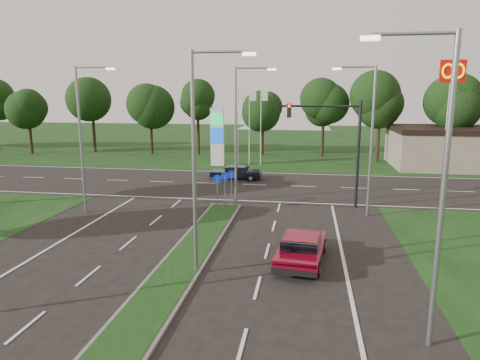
# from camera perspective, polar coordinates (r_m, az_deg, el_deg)

# --- Properties ---
(ground) EXTENTS (160.00, 160.00, 0.00)m
(ground) POSITION_cam_1_polar(r_m,az_deg,el_deg) (13.67, -16.29, -21.61)
(ground) COLOR black
(ground) RESTS_ON ground
(verge_far) EXTENTS (160.00, 50.00, 0.02)m
(verge_far) POSITION_cam_1_polar(r_m,az_deg,el_deg) (65.90, 4.41, 4.92)
(verge_far) COLOR black
(verge_far) RESTS_ON ground
(cross_road) EXTENTS (160.00, 12.00, 0.02)m
(cross_road) POSITION_cam_1_polar(r_m,az_deg,el_deg) (35.45, 0.31, -0.60)
(cross_road) COLOR black
(cross_road) RESTS_ON ground
(median_kerb) EXTENTS (2.00, 26.00, 0.12)m
(median_kerb) POSITION_cam_1_polar(r_m,az_deg,el_deg) (16.86, -10.37, -14.42)
(median_kerb) COLOR slate
(median_kerb) RESTS_ON ground
(commercial_building) EXTENTS (16.00, 9.00, 4.00)m
(commercial_building) POSITION_cam_1_polar(r_m,az_deg,el_deg) (49.51, 28.80, 3.75)
(commercial_building) COLOR gray
(commercial_building) RESTS_ON ground
(streetlight_median_near) EXTENTS (2.53, 0.22, 9.00)m
(streetlight_median_near) POSITION_cam_1_polar(r_m,az_deg,el_deg) (16.97, -5.55, 3.65)
(streetlight_median_near) COLOR gray
(streetlight_median_near) RESTS_ON ground
(streetlight_median_far) EXTENTS (2.53, 0.22, 9.00)m
(streetlight_median_far) POSITION_cam_1_polar(r_m,az_deg,el_deg) (26.71, -0.15, 6.49)
(streetlight_median_far) COLOR gray
(streetlight_median_far) RESTS_ON ground
(streetlight_left_far) EXTENTS (2.53, 0.22, 9.00)m
(streetlight_left_far) POSITION_cam_1_polar(r_m,az_deg,el_deg) (27.89, -20.18, 6.01)
(streetlight_left_far) COLOR gray
(streetlight_left_far) RESTS_ON ground
(streetlight_right_far) EXTENTS (2.53, 0.22, 9.00)m
(streetlight_right_far) POSITION_cam_1_polar(r_m,az_deg,el_deg) (26.62, 16.76, 6.00)
(streetlight_right_far) COLOR gray
(streetlight_right_far) RESTS_ON ground
(streetlight_right_near) EXTENTS (2.53, 0.22, 9.00)m
(streetlight_right_near) POSITION_cam_1_polar(r_m,az_deg,el_deg) (12.98, 24.77, 0.27)
(streetlight_right_near) COLOR gray
(streetlight_right_near) RESTS_ON ground
(traffic_signal) EXTENTS (5.10, 0.42, 7.00)m
(traffic_signal) POSITION_cam_1_polar(r_m,az_deg,el_deg) (28.47, 12.96, 5.65)
(traffic_signal) COLOR black
(traffic_signal) RESTS_ON ground
(median_signs) EXTENTS (1.16, 1.76, 2.38)m
(median_signs) POSITION_cam_1_polar(r_m,az_deg,el_deg) (27.76, -2.06, -0.35)
(median_signs) COLOR gray
(median_signs) RESTS_ON ground
(gas_pylon) EXTENTS (5.80, 1.26, 8.00)m
(gas_pylon) POSITION_cam_1_polar(r_m,az_deg,el_deg) (44.45, -2.76, 5.98)
(gas_pylon) COLOR silver
(gas_pylon) RESTS_ON ground
(mcdonalds_sign) EXTENTS (2.20, 0.47, 10.40)m
(mcdonalds_sign) POSITION_cam_1_polar(r_m,az_deg,el_deg) (44.14, 26.34, 11.04)
(mcdonalds_sign) COLOR silver
(mcdonalds_sign) RESTS_ON ground
(treeline_far) EXTENTS (6.00, 6.00, 9.90)m
(treeline_far) POSITION_cam_1_polar(r_m,az_deg,el_deg) (50.48, 3.22, 10.75)
(treeline_far) COLOR black
(treeline_far) RESTS_ON ground
(red_sedan) EXTENTS (2.35, 4.71, 1.25)m
(red_sedan) POSITION_cam_1_polar(r_m,az_deg,el_deg) (19.36, 8.19, -8.93)
(red_sedan) COLOR maroon
(red_sedan) RESTS_ON ground
(navy_sedan) EXTENTS (4.37, 1.90, 1.19)m
(navy_sedan) POSITION_cam_1_polar(r_m,az_deg,el_deg) (37.44, -0.51, 1.04)
(navy_sedan) COLOR black
(navy_sedan) RESTS_ON ground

